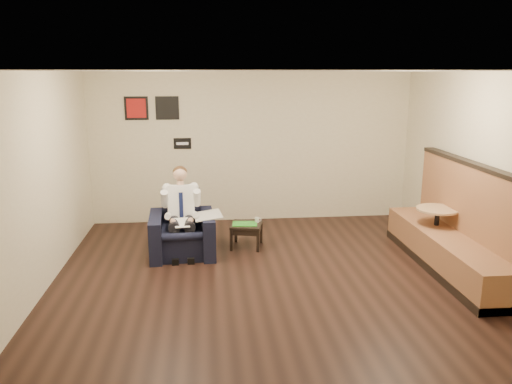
{
  "coord_description": "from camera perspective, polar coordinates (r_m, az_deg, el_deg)",
  "views": [
    {
      "loc": [
        -0.87,
        -6.27,
        2.79
      ],
      "look_at": [
        -0.11,
        1.2,
        0.98
      ],
      "focal_mm": 35.0,
      "sensor_mm": 36.0,
      "label": 1
    }
  ],
  "objects": [
    {
      "name": "green_folder",
      "position": [
        8.08,
        -1.29,
        -3.65
      ],
      "size": [
        0.42,
        0.32,
        0.01
      ],
      "primitive_type": "cube",
      "rotation": [
        0.0,
        0.0,
        -0.1
      ],
      "color": "green",
      "rests_on": "side_table"
    },
    {
      "name": "lap_papers",
      "position": [
        7.58,
        -8.48,
        -3.49
      ],
      "size": [
        0.25,
        0.33,
        0.01
      ],
      "primitive_type": "cube",
      "rotation": [
        0.0,
        0.0,
        0.12
      ],
      "color": "white",
      "rests_on": "seated_man"
    },
    {
      "name": "wall_right",
      "position": [
        7.5,
        25.42,
        1.58
      ],
      "size": [
        0.02,
        6.0,
        2.8
      ],
      "primitive_type": "cube",
      "color": "beige",
      "rests_on": "ground"
    },
    {
      "name": "ground",
      "position": [
        6.92,
        1.97,
        -10.2
      ],
      "size": [
        6.0,
        6.0,
        0.0
      ],
      "primitive_type": "plane",
      "color": "black",
      "rests_on": "ground"
    },
    {
      "name": "armchair",
      "position": [
        7.83,
        -8.47,
        -3.76
      ],
      "size": [
        1.03,
        1.03,
        0.95
      ],
      "primitive_type": "cube",
      "rotation": [
        0.0,
        0.0,
        0.05
      ],
      "color": "black",
      "rests_on": "ground"
    },
    {
      "name": "wall_front",
      "position": [
        3.66,
        8.55,
        -8.88
      ],
      "size": [
        6.0,
        0.02,
        2.8
      ],
      "primitive_type": "cube",
      "color": "beige",
      "rests_on": "ground"
    },
    {
      "name": "cafe_table",
      "position": [
        8.13,
        19.85,
        -4.41
      ],
      "size": [
        0.8,
        0.8,
        0.78
      ],
      "primitive_type": "cylinder",
      "rotation": [
        0.0,
        0.0,
        -0.32
      ],
      "color": "tan",
      "rests_on": "ground"
    },
    {
      "name": "banquette",
      "position": [
        7.64,
        21.43,
        -2.77
      ],
      "size": [
        0.71,
        2.98,
        1.53
      ],
      "primitive_type": "cube",
      "color": "brown",
      "rests_on": "ground"
    },
    {
      "name": "smartphone",
      "position": [
        8.21,
        -0.64,
        -3.35
      ],
      "size": [
        0.14,
        0.1,
        0.01
      ],
      "primitive_type": "cube",
      "rotation": [
        0.0,
        0.0,
        -0.41
      ],
      "color": "black",
      "rests_on": "side_table"
    },
    {
      "name": "side_table",
      "position": [
        8.15,
        -1.08,
        -4.97
      ],
      "size": [
        0.58,
        0.58,
        0.39
      ],
      "primitive_type": "cube",
      "rotation": [
        0.0,
        0.0,
        -0.24
      ],
      "color": "black",
      "rests_on": "ground"
    },
    {
      "name": "seating_sign",
      "position": [
        9.35,
        -8.41,
        5.51
      ],
      "size": [
        0.32,
        0.02,
        0.2
      ],
      "primitive_type": "cube",
      "color": "black",
      "rests_on": "wall_back"
    },
    {
      "name": "newspaper",
      "position": [
        7.69,
        -5.54,
        -2.66
      ],
      "size": [
        0.47,
        0.56,
        0.01
      ],
      "primitive_type": "cube",
      "rotation": [
        0.0,
        0.0,
        0.11
      ],
      "color": "silver",
      "rests_on": "armchair"
    },
    {
      "name": "art_print_left",
      "position": [
        9.36,
        -13.51,
        9.29
      ],
      "size": [
        0.42,
        0.03,
        0.42
      ],
      "primitive_type": "cube",
      "color": "#AE1715",
      "rests_on": "wall_back"
    },
    {
      "name": "art_print_right",
      "position": [
        9.3,
        -10.11,
        9.43
      ],
      "size": [
        0.42,
        0.03,
        0.42
      ],
      "primitive_type": "cube",
      "color": "black",
      "rests_on": "wall_back"
    },
    {
      "name": "ceiling",
      "position": [
        6.33,
        2.18,
        13.67
      ],
      "size": [
        6.0,
        6.0,
        0.02
      ],
      "primitive_type": "cube",
      "color": "white",
      "rests_on": "wall_back"
    },
    {
      "name": "seated_man",
      "position": [
        7.66,
        -8.51,
        -2.78
      ],
      "size": [
        0.67,
        0.96,
        1.3
      ],
      "primitive_type": null,
      "rotation": [
        0.0,
        0.0,
        0.05
      ],
      "color": "white",
      "rests_on": "armchair"
    },
    {
      "name": "coffee_mug",
      "position": [
        8.16,
        0.11,
        -3.2
      ],
      "size": [
        0.09,
        0.09,
        0.08
      ],
      "primitive_type": "cylinder",
      "rotation": [
        0.0,
        0.0,
        -0.24
      ],
      "color": "white",
      "rests_on": "side_table"
    },
    {
      "name": "wall_left",
      "position": [
        6.76,
        -23.99,
        0.54
      ],
      "size": [
        0.02,
        6.0,
        2.8
      ],
      "primitive_type": "cube",
      "color": "beige",
      "rests_on": "ground"
    },
    {
      "name": "wall_back",
      "position": [
        9.41,
        -0.43,
        5.09
      ],
      "size": [
        6.0,
        0.02,
        2.8
      ],
      "primitive_type": "cube",
      "color": "beige",
      "rests_on": "ground"
    }
  ]
}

